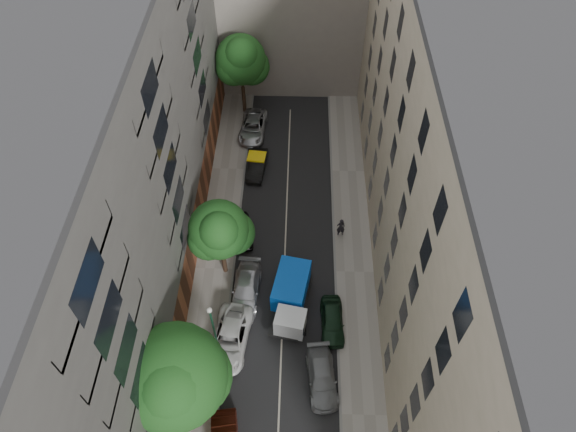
{
  "coord_description": "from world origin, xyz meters",
  "views": [
    {
      "loc": [
        0.89,
        -22.19,
        33.94
      ],
      "look_at": [
        0.28,
        0.7,
        6.0
      ],
      "focal_mm": 32.0,
      "sensor_mm": 36.0,
      "label": 1
    }
  ],
  "objects_px": {
    "tarp_truck": "(291,297)",
    "car_left_5": "(257,165)",
    "car_right_1": "(322,377)",
    "tree_far": "(242,62)",
    "car_left_2": "(230,338)",
    "car_left_3": "(246,289)",
    "tree_mid": "(220,232)",
    "lamp_post": "(214,328)",
    "tree_near": "(176,379)",
    "pedestrian": "(341,227)",
    "car_right_2": "(332,321)",
    "car_left_4": "(242,231)",
    "car_left_6": "(253,127)"
  },
  "relations": [
    {
      "from": "car_left_2",
      "to": "car_right_2",
      "type": "bearing_deg",
      "value": 19.79
    },
    {
      "from": "car_left_6",
      "to": "car_right_2",
      "type": "distance_m",
      "value": 21.98
    },
    {
      "from": "tarp_truck",
      "to": "car_left_6",
      "type": "height_order",
      "value": "tarp_truck"
    },
    {
      "from": "car_right_2",
      "to": "car_left_5",
      "type": "bearing_deg",
      "value": 110.5
    },
    {
      "from": "car_left_3",
      "to": "lamp_post",
      "type": "bearing_deg",
      "value": -103.05
    },
    {
      "from": "car_left_2",
      "to": "car_left_3",
      "type": "relative_size",
      "value": 1.09
    },
    {
      "from": "car_left_6",
      "to": "car_right_1",
      "type": "distance_m",
      "value": 25.78
    },
    {
      "from": "lamp_post",
      "to": "car_left_6",
      "type": "bearing_deg",
      "value": 88.25
    },
    {
      "from": "car_right_1",
      "to": "car_left_2",
      "type": "bearing_deg",
      "value": 151.18
    },
    {
      "from": "car_right_2",
      "to": "tree_near",
      "type": "distance_m",
      "value": 12.42
    },
    {
      "from": "car_left_3",
      "to": "car_right_1",
      "type": "bearing_deg",
      "value": -46.7
    },
    {
      "from": "tarp_truck",
      "to": "car_right_2",
      "type": "relative_size",
      "value": 1.47
    },
    {
      "from": "tree_far",
      "to": "pedestrian",
      "type": "xyz_separation_m",
      "value": [
        9.04,
        -15.49,
        -4.98
      ]
    },
    {
      "from": "tree_near",
      "to": "tree_mid",
      "type": "height_order",
      "value": "tree_near"
    },
    {
      "from": "tree_near",
      "to": "pedestrian",
      "type": "bearing_deg",
      "value": 55.13
    },
    {
      "from": "car_left_6",
      "to": "lamp_post",
      "type": "xyz_separation_m",
      "value": [
        -0.71,
        -23.29,
        3.38
      ]
    },
    {
      "from": "car_left_3",
      "to": "car_right_2",
      "type": "height_order",
      "value": "car_left_3"
    },
    {
      "from": "car_left_6",
      "to": "tree_near",
      "type": "height_order",
      "value": "tree_near"
    },
    {
      "from": "car_left_2",
      "to": "tree_mid",
      "type": "xyz_separation_m",
      "value": [
        -0.9,
        5.94,
        4.47
      ]
    },
    {
      "from": "car_left_4",
      "to": "car_left_5",
      "type": "height_order",
      "value": "car_left_5"
    },
    {
      "from": "tree_near",
      "to": "lamp_post",
      "type": "relative_size",
      "value": 1.35
    },
    {
      "from": "car_left_5",
      "to": "car_right_1",
      "type": "xyz_separation_m",
      "value": [
        5.62,
        -19.8,
        -0.02
      ]
    },
    {
      "from": "car_right_1",
      "to": "pedestrian",
      "type": "relative_size",
      "value": 2.42
    },
    {
      "from": "tarp_truck",
      "to": "car_left_5",
      "type": "height_order",
      "value": "tarp_truck"
    },
    {
      "from": "tarp_truck",
      "to": "car_left_6",
      "type": "relative_size",
      "value": 1.15
    },
    {
      "from": "tarp_truck",
      "to": "tree_far",
      "type": "xyz_separation_m",
      "value": [
        -5.14,
        22.3,
        4.64
      ]
    },
    {
      "from": "car_left_2",
      "to": "tree_mid",
      "type": "distance_m",
      "value": 7.49
    },
    {
      "from": "lamp_post",
      "to": "tree_near",
      "type": "bearing_deg",
      "value": -110.72
    },
    {
      "from": "car_left_5",
      "to": "car_right_2",
      "type": "distance_m",
      "value": 16.87
    },
    {
      "from": "car_left_2",
      "to": "car_left_5",
      "type": "height_order",
      "value": "car_left_2"
    },
    {
      "from": "tree_near",
      "to": "car_left_2",
      "type": "bearing_deg",
      "value": 66.06
    },
    {
      "from": "car_right_1",
      "to": "lamp_post",
      "type": "relative_size",
      "value": 0.71
    },
    {
      "from": "car_left_6",
      "to": "car_left_5",
      "type": "bearing_deg",
      "value": -77.6
    },
    {
      "from": "car_left_4",
      "to": "tree_mid",
      "type": "relative_size",
      "value": 0.5
    },
    {
      "from": "car_right_1",
      "to": "pedestrian",
      "type": "bearing_deg",
      "value": 75.64
    },
    {
      "from": "car_left_6",
      "to": "pedestrian",
      "type": "height_order",
      "value": "pedestrian"
    },
    {
      "from": "tarp_truck",
      "to": "car_right_1",
      "type": "relative_size",
      "value": 1.31
    },
    {
      "from": "tree_near",
      "to": "tree_far",
      "type": "distance_m",
      "value": 30.28
    },
    {
      "from": "tree_mid",
      "to": "car_right_2",
      "type": "bearing_deg",
      "value": -28.25
    },
    {
      "from": "car_left_4",
      "to": "car_left_5",
      "type": "relative_size",
      "value": 0.91
    },
    {
      "from": "tarp_truck",
      "to": "car_left_3",
      "type": "relative_size",
      "value": 1.21
    },
    {
      "from": "car_left_5",
      "to": "lamp_post",
      "type": "height_order",
      "value": "lamp_post"
    },
    {
      "from": "car_left_2",
      "to": "car_left_4",
      "type": "bearing_deg",
      "value": 97.01
    },
    {
      "from": "car_left_2",
      "to": "pedestrian",
      "type": "height_order",
      "value": "pedestrian"
    },
    {
      "from": "car_left_3",
      "to": "car_right_2",
      "type": "xyz_separation_m",
      "value": [
        6.4,
        -2.49,
        -0.03
      ]
    },
    {
      "from": "tarp_truck",
      "to": "tree_near",
      "type": "bearing_deg",
      "value": -117.86
    },
    {
      "from": "car_left_2",
      "to": "pedestrian",
      "type": "relative_size",
      "value": 2.86
    },
    {
      "from": "car_left_5",
      "to": "tree_mid",
      "type": "relative_size",
      "value": 0.55
    },
    {
      "from": "car_right_1",
      "to": "tree_far",
      "type": "xyz_separation_m",
      "value": [
        -7.34,
        27.95,
        5.41
      ]
    },
    {
      "from": "tarp_truck",
      "to": "tree_near",
      "type": "height_order",
      "value": "tree_near"
    }
  ]
}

